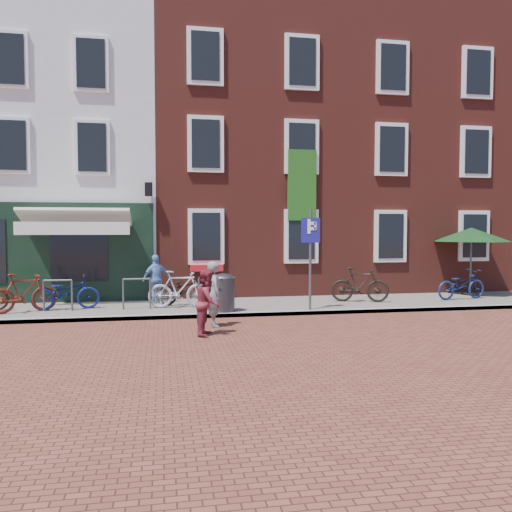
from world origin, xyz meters
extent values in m
plane|color=brown|center=(0.00, 0.00, 0.00)|extent=(80.00, 80.00, 0.00)
cube|color=slate|center=(1.00, 1.50, 0.05)|extent=(24.00, 3.00, 0.10)
cube|color=silver|center=(-5.00, 7.00, 4.50)|extent=(8.00, 8.00, 9.00)
cube|color=maroon|center=(2.00, 7.00, 5.00)|extent=(6.00, 8.00, 10.00)
cube|color=maroon|center=(8.00, 7.00, 5.00)|extent=(6.00, 8.00, 10.00)
cylinder|color=#37373A|center=(0.72, 0.34, 0.53)|extent=(0.57, 0.57, 0.86)
ellipsoid|color=#37373A|center=(0.72, 0.34, 1.02)|extent=(0.57, 0.57, 0.26)
cylinder|color=#4C4C4F|center=(3.01, 0.25, 1.42)|extent=(0.07, 0.07, 2.65)
cube|color=navy|center=(3.01, 0.23, 2.20)|extent=(0.50, 0.04, 0.65)
cylinder|color=#4C4C4F|center=(9.03, 2.37, 0.14)|extent=(0.50, 0.50, 0.08)
cylinder|color=#4C4C4F|center=(9.03, 2.37, 1.13)|extent=(0.06, 0.06, 2.05)
cone|color=#153A16|center=(9.03, 2.37, 2.15)|extent=(2.44, 2.44, 0.45)
imported|color=slate|center=(0.35, -1.10, 0.75)|extent=(0.41, 0.58, 1.49)
imported|color=maroon|center=(0.11, -2.04, 0.69)|extent=(0.68, 0.79, 1.39)
imported|color=#759BDB|center=(-1.00, 2.20, 0.80)|extent=(0.89, 0.66, 1.40)
imported|color=#5C1A0E|center=(-4.32, 1.12, 0.60)|extent=(1.71, 1.15, 1.00)
imported|color=navy|center=(-3.34, 1.43, 0.55)|extent=(1.80, 0.88, 0.90)
imported|color=#B2B2B4|center=(-0.37, 1.23, 0.60)|extent=(1.68, 0.51, 1.00)
imported|color=black|center=(-0.16, 1.68, 0.55)|extent=(1.79, 0.87, 0.90)
imported|color=black|center=(4.86, 1.40, 0.60)|extent=(1.73, 0.98, 1.00)
imported|color=#15224E|center=(8.09, 1.39, 0.55)|extent=(1.80, 0.90, 0.90)
camera|label=1|loc=(-0.81, -12.83, 2.23)|focal=36.25mm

